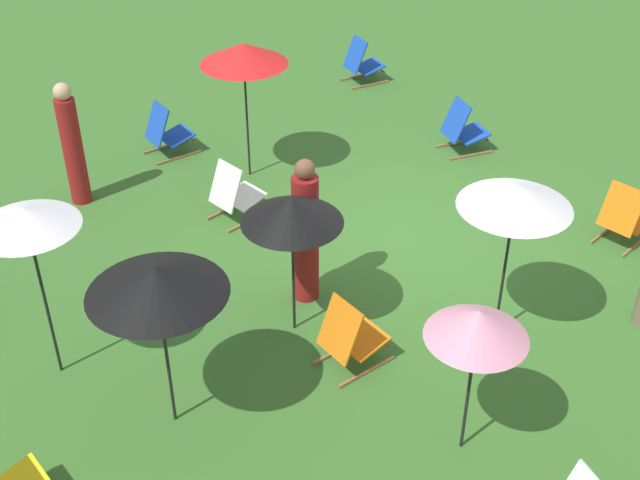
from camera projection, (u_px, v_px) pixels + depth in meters
name	position (u px, v px, depth m)	size (l,w,h in m)	color
ground_plane	(397.00, 243.00, 10.67)	(40.00, 40.00, 0.00)	#386B28
deckchair_1	(463.00, 129.00, 12.58)	(0.64, 0.85, 0.83)	olive
deckchair_2	(350.00, 337.00, 8.57)	(0.53, 0.79, 0.83)	olive
deckchair_4	(362.00, 63.00, 14.79)	(0.56, 0.81, 0.83)	olive
deckchair_5	(167.00, 132.00, 12.49)	(0.50, 0.77, 0.83)	olive
deckchair_8	(235.00, 194.00, 10.98)	(0.60, 0.83, 0.83)	olive
deckchair_9	(625.00, 217.00, 10.51)	(0.61, 0.83, 0.83)	olive
umbrella_0	(243.00, 54.00, 11.13)	(1.22, 1.22, 2.01)	black
umbrella_1	(292.00, 210.00, 8.40)	(1.08, 1.08, 1.72)	black
umbrella_2	(26.00, 218.00, 7.64)	(1.00, 1.00, 2.01)	black
umbrella_3	(156.00, 281.00, 7.17)	(1.28, 1.28, 1.84)	black
umbrella_4	(478.00, 324.00, 6.99)	(0.91, 0.91, 1.64)	black
umbrella_5	(516.00, 196.00, 8.22)	(1.17, 1.17, 1.90)	black
person_0	(305.00, 234.00, 9.28)	(0.41, 0.41, 1.81)	maroon
person_2	(72.00, 146.00, 11.08)	(0.34, 0.34, 1.76)	maroon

